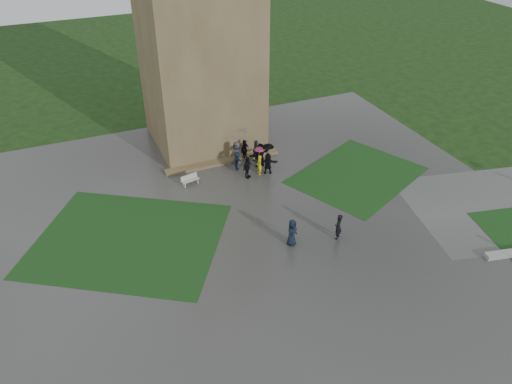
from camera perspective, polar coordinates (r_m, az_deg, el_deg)
name	(u,v)px	position (r m, az deg, el deg)	size (l,w,h in m)	color
ground	(282,243)	(30.37, 3.00, -5.89)	(120.00, 120.00, 0.00)	black
plaza	(269,225)	(31.78, 1.44, -3.79)	(34.00, 34.00, 0.02)	#343532
lawn_inset_left	(128,239)	(31.58, -14.38, -5.26)	(11.00, 9.00, 0.01)	#123512
lawn_inset_right	(357,175)	(37.55, 11.46, 1.90)	(9.00, 7.00, 0.01)	#123512
tower	(198,30)	(38.92, -6.63, 17.92)	(8.00, 8.00, 18.00)	brown
tower_plinth	(223,162)	(38.41, -3.82, 3.49)	(9.00, 0.80, 0.22)	brown
bench	(190,180)	(35.85, -7.56, 1.41)	(1.36, 0.69, 0.75)	#ACACA7
visitor_cluster	(252,154)	(37.23, -0.52, 4.41)	(3.21, 3.61, 2.61)	black
pedestrian_mid	(292,232)	(29.81, 4.13, -4.63)	(0.85, 0.58, 1.73)	black
pedestrian_near	(338,227)	(30.59, 9.39, -3.94)	(0.63, 0.41, 1.72)	black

